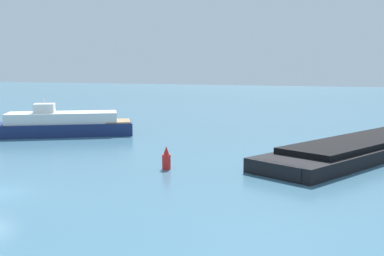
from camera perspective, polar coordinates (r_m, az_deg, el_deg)
The scene contains 3 objects.
white_riverboat at distance 59.83m, azimuth -15.50°, elevation 0.44°, with size 16.89×13.60×5.33m.
cargo_barge at distance 49.63m, azimuth 21.75°, elevation -1.66°, with size 18.39×31.69×5.77m.
channel_buoy_red at distance 38.30m, azimuth -3.15°, elevation -3.84°, with size 0.70×0.70×1.90m.
Camera 1 is at (23.77, -22.35, 8.18)m, focal length 43.68 mm.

